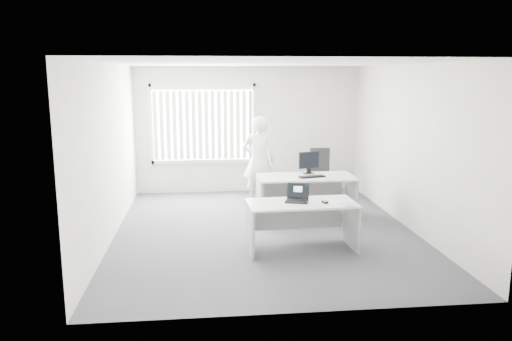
{
  "coord_description": "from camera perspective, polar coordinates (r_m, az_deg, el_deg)",
  "views": [
    {
      "loc": [
        -1.01,
        -8.09,
        2.62
      ],
      "look_at": [
        -0.13,
        0.15,
        1.02
      ],
      "focal_mm": 35.0,
      "sensor_mm": 36.0,
      "label": 1
    }
  ],
  "objects": [
    {
      "name": "blinds",
      "position": [
        11.05,
        -6.03,
        5.15
      ],
      "size": [
        2.2,
        0.1,
        1.5
      ],
      "primitive_type": null,
      "color": "white",
      "rests_on": "wall_back"
    },
    {
      "name": "booklet",
      "position": [
        7.46,
        10.58,
        -3.86
      ],
      "size": [
        0.17,
        0.23,
        0.01
      ],
      "primitive_type": "cube",
      "rotation": [
        0.0,
        0.0,
        -0.03
      ],
      "color": "white",
      "rests_on": "desk_near"
    },
    {
      "name": "mouse",
      "position": [
        7.5,
        7.88,
        -3.53
      ],
      "size": [
        0.09,
        0.12,
        0.05
      ],
      "primitive_type": null,
      "rotation": [
        0.0,
        0.0,
        0.19
      ],
      "color": "silver",
      "rests_on": "paper_sheet"
    },
    {
      "name": "monitor",
      "position": [
        9.32,
        6.05,
        0.89
      ],
      "size": [
        0.43,
        0.24,
        0.41
      ],
      "primitive_type": null,
      "rotation": [
        0.0,
        0.0,
        0.29
      ],
      "color": "black",
      "rests_on": "desk_far"
    },
    {
      "name": "desk_far",
      "position": [
        9.17,
        5.72,
        -2.01
      ],
      "size": [
        1.75,
        0.82,
        0.8
      ],
      "rotation": [
        0.0,
        0.0,
        0.0
      ],
      "color": "silver",
      "rests_on": "ground"
    },
    {
      "name": "office_chair",
      "position": [
        10.99,
        7.47,
        -1.24
      ],
      "size": [
        0.62,
        0.62,
        1.04
      ],
      "rotation": [
        0.0,
        0.0,
        0.05
      ],
      "color": "black",
      "rests_on": "ground"
    },
    {
      "name": "window",
      "position": [
        11.1,
        -6.04,
        5.33
      ],
      "size": [
        2.32,
        0.06,
        1.76
      ],
      "primitive_type": "cube",
      "color": "silver",
      "rests_on": "wall_back"
    },
    {
      "name": "wall_back",
      "position": [
        11.2,
        -0.89,
        4.67
      ],
      "size": [
        5.0,
        0.02,
        2.8
      ],
      "primitive_type": "cube",
      "color": "silver",
      "rests_on": "ground"
    },
    {
      "name": "ground",
      "position": [
        8.57,
        0.99,
        -6.89
      ],
      "size": [
        6.0,
        6.0,
        0.0
      ],
      "primitive_type": "plane",
      "color": "#53545B",
      "rests_on": "ground"
    },
    {
      "name": "desk_near",
      "position": [
        7.57,
        5.23,
        -5.15
      ],
      "size": [
        1.65,
        0.83,
        0.74
      ],
      "rotation": [
        0.0,
        0.0,
        0.05
      ],
      "color": "silver",
      "rests_on": "ground"
    },
    {
      "name": "wall_left",
      "position": [
        8.32,
        -16.34,
        2.04
      ],
      "size": [
        0.02,
        6.0,
        2.8
      ],
      "primitive_type": "cube",
      "color": "silver",
      "rests_on": "ground"
    },
    {
      "name": "wall_right",
      "position": [
        8.91,
        17.21,
        2.55
      ],
      "size": [
        0.02,
        6.0,
        2.8
      ],
      "primitive_type": "cube",
      "color": "silver",
      "rests_on": "ground"
    },
    {
      "name": "keyboard",
      "position": [
        9.03,
        6.42,
        -0.71
      ],
      "size": [
        0.5,
        0.27,
        0.02
      ],
      "primitive_type": "cube",
      "rotation": [
        0.0,
        0.0,
        0.24
      ],
      "color": "black",
      "rests_on": "desk_far"
    },
    {
      "name": "person",
      "position": [
        10.08,
        0.33,
        1.14
      ],
      "size": [
        0.72,
        0.53,
        1.81
      ],
      "primitive_type": "imported",
      "rotation": [
        0.0,
        0.0,
        2.99
      ],
      "color": "white",
      "rests_on": "ground"
    },
    {
      "name": "laptop",
      "position": [
        7.49,
        4.69,
        -2.64
      ],
      "size": [
        0.41,
        0.38,
        0.26
      ],
      "primitive_type": null,
      "rotation": [
        0.0,
        0.0,
        -0.3
      ],
      "color": "black",
      "rests_on": "desk_near"
    },
    {
      "name": "ceiling",
      "position": [
        8.16,
        1.05,
        12.18
      ],
      "size": [
        5.0,
        6.0,
        0.02
      ],
      "primitive_type": "cube",
      "color": "silver",
      "rests_on": "wall_back"
    },
    {
      "name": "paper_sheet",
      "position": [
        7.57,
        8.15,
        -3.59
      ],
      "size": [
        0.35,
        0.32,
        0.0
      ],
      "primitive_type": "cube",
      "rotation": [
        0.0,
        0.0,
        0.52
      ],
      "color": "white",
      "rests_on": "desk_near"
    },
    {
      "name": "wall_front",
      "position": [
        5.33,
        5.02,
        -2.36
      ],
      "size": [
        5.0,
        0.02,
        2.8
      ],
      "primitive_type": "cube",
      "color": "silver",
      "rests_on": "ground"
    }
  ]
}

